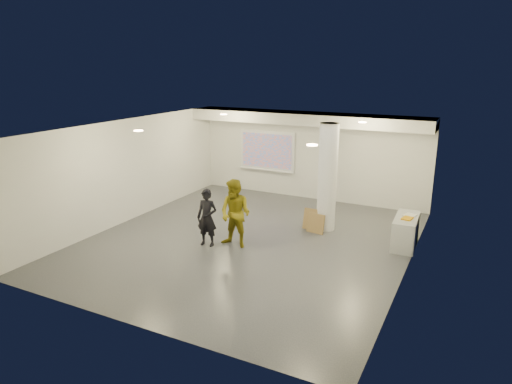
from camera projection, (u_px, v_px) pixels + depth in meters
The scene contains 20 objects.
floor at pixel (249, 241), 12.06m from camera, with size 8.00×9.00×0.01m, color #34373C.
ceiling at pixel (249, 128), 11.24m from camera, with size 8.00×9.00×0.01m, color silver.
wall_back at pixel (310, 156), 15.52m from camera, with size 8.00×0.01×3.00m, color silver.
wall_front at pixel (127, 248), 7.79m from camera, with size 8.00×0.01×3.00m, color silver.
wall_left at pixel (128, 170), 13.38m from camera, with size 0.01×9.00×3.00m, color silver.
wall_right at pixel (412, 208), 9.92m from camera, with size 0.01×9.00×3.00m, color silver.
soffit_band at pixel (306, 118), 14.68m from camera, with size 8.00×1.10×0.36m, color silver.
downlight_nw at pixel (224, 114), 14.35m from camera, with size 0.22×0.22×0.02m, color #F4C18F.
downlight_ne at pixel (362, 122), 12.44m from camera, with size 0.22×0.22×0.02m, color #F4C18F.
downlight_sw at pixel (138, 131), 10.91m from camera, with size 0.22×0.22×0.02m, color #F4C18F.
downlight_se at pixel (312, 145), 9.01m from camera, with size 0.22×0.22×0.02m, color #F4C18F.
column at pixel (327, 178), 12.55m from camera, with size 0.52×0.52×3.00m, color white.
projection_screen at pixel (267, 151), 16.16m from camera, with size 2.10×0.13×1.42m.
credenza at pixel (405, 231), 11.65m from camera, with size 0.56×1.34×0.78m, color #A1A5A7.
papers_stack at pixel (410, 215), 11.65m from camera, with size 0.26×0.34×0.02m, color silver.
postit_pad at pixel (407, 218), 11.40m from camera, with size 0.23×0.31×0.03m, color orange.
cardboard_back at pixel (316, 223), 12.58m from camera, with size 0.50×0.05×0.55m, color olive.
cardboard_front at pixel (313, 219), 12.83m from camera, with size 0.54×0.05×0.60m, color olive.
woman at pixel (207, 218), 11.61m from camera, with size 0.54×0.36×1.49m, color black.
man at pixel (235, 214), 11.49m from camera, with size 0.85×0.67×1.76m, color olive.
Camera 1 is at (5.22, -9.96, 4.55)m, focal length 32.00 mm.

